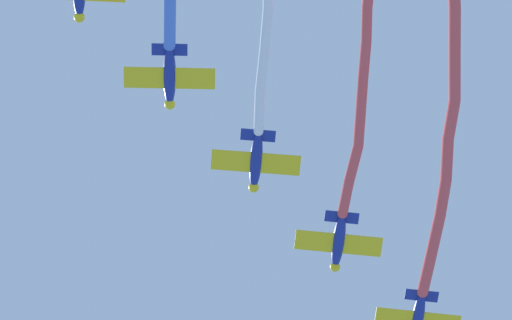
# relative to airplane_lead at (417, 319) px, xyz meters

# --- Properties ---
(airplane_lead) EXTENTS (5.05, 6.50, 1.64)m
(airplane_lead) POSITION_rel_airplane_lead_xyz_m (0.00, 0.00, 0.00)
(airplane_lead) COLOR navy
(smoke_trail_lead) EXTENTS (27.45, 15.86, 2.97)m
(smoke_trail_lead) POSITION_rel_airplane_lead_xyz_m (-15.72, 7.83, 0.99)
(smoke_trail_lead) COLOR #DB4C4C
(airplane_left_wing) EXTENTS (5.04, 6.49, 1.64)m
(airplane_left_wing) POSITION_rel_airplane_lead_xyz_m (-2.20, 8.48, 0.25)
(airplane_left_wing) COLOR navy
(smoke_trail_left_wing) EXTENTS (19.22, 9.71, 2.70)m
(smoke_trail_left_wing) POSITION_rel_airplane_lead_xyz_m (-13.59, 13.68, 1.35)
(smoke_trail_left_wing) COLOR #DB4C4C
(airplane_right_wing) EXTENTS (5.03, 6.46, 1.64)m
(airplane_right_wing) POSITION_rel_airplane_lead_xyz_m (-4.39, 16.95, 0.50)
(airplane_right_wing) COLOR navy
(airplane_slot) EXTENTS (5.02, 6.35, 1.64)m
(airplane_slot) POSITION_rel_airplane_lead_xyz_m (-6.59, 25.43, 0.75)
(airplane_slot) COLOR navy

